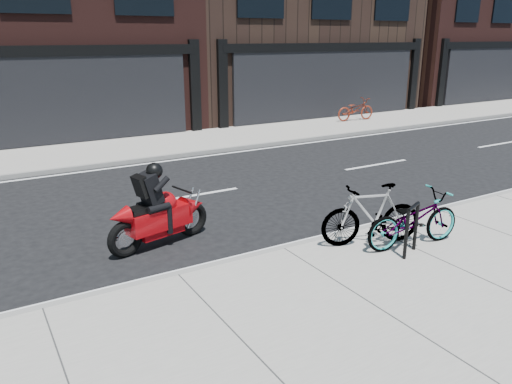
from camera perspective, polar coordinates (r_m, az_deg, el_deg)
ground at (r=10.52m, az=-2.81°, el=-3.30°), size 120.00×120.00×0.00m
sidewalk_near at (r=6.92m, az=17.68°, el=-15.33°), size 60.00×6.00×0.13m
sidewalk_far at (r=17.48m, az=-14.82°, el=4.76°), size 60.00×3.50×0.13m
bike_rack at (r=8.84m, az=17.37°, el=-3.67°), size 0.49×0.25×0.89m
bicycle_front at (r=9.22m, az=17.54°, el=-2.99°), size 1.98×0.90×1.00m
bicycle_rear at (r=9.09m, az=13.04°, el=-2.51°), size 1.93×1.09×1.12m
motorcycle at (r=9.30m, az=-10.54°, el=-2.15°), size 2.11×0.79×1.59m
bicycle_far at (r=22.77m, az=11.30°, el=9.24°), size 1.90×0.79×0.97m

